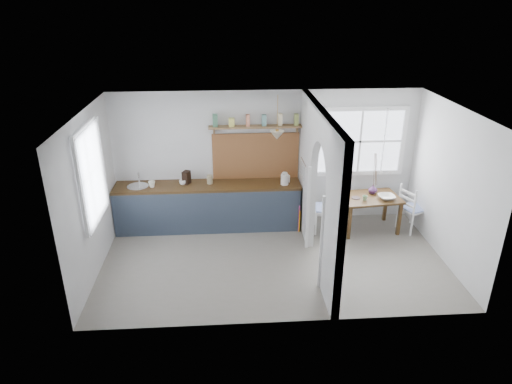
{
  "coord_description": "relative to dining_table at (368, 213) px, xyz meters",
  "views": [
    {
      "loc": [
        -0.75,
        -6.66,
        4.21
      ],
      "look_at": [
        -0.29,
        0.21,
        1.2
      ],
      "focal_mm": 32.0,
      "sensor_mm": 36.0,
      "label": 1
    }
  ],
  "objects": [
    {
      "name": "towel_orange",
      "position": [
        -1.34,
        -0.07,
        -0.09
      ],
      "size": [
        0.02,
        0.03,
        0.44
      ],
      "primitive_type": "cube",
      "color": "orange",
      "rests_on": "counter"
    },
    {
      "name": "floor",
      "position": [
        -1.92,
        -1.0,
        -0.34
      ],
      "size": [
        5.8,
        3.2,
        0.01
      ],
      "primitive_type": "cube",
      "color": "slate",
      "rests_on": "ground"
    },
    {
      "name": "dining_table",
      "position": [
        0.0,
        0.0,
        0.0
      ],
      "size": [
        1.17,
        0.84,
        0.69
      ],
      "primitive_type": null,
      "rotation": [
        0.0,
        0.0,
        0.1
      ],
      "color": "#47341A",
      "rests_on": "floor"
    },
    {
      "name": "chair_left",
      "position": [
        -0.82,
        0.02,
        0.14
      ],
      "size": [
        0.49,
        0.49,
        0.96
      ],
      "primitive_type": null,
      "rotation": [
        0.0,
        0.0,
        -1.69
      ],
      "color": "white",
      "rests_on": "floor"
    },
    {
      "name": "utensil_rail",
      "position": [
        -1.31,
        -0.1,
        1.11
      ],
      "size": [
        0.02,
        0.5,
        0.02
      ],
      "primitive_type": "cylinder",
      "rotation": [
        1.57,
        0.0,
        0.0
      ],
      "color": "silver",
      "rests_on": "partition"
    },
    {
      "name": "plate",
      "position": [
        -0.28,
        -0.04,
        0.35
      ],
      "size": [
        0.17,
        0.17,
        0.01
      ],
      "primitive_type": "cylinder",
      "rotation": [
        0.0,
        0.0,
        0.08
      ],
      "color": "#372828",
      "rests_on": "dining_table"
    },
    {
      "name": "ceiling",
      "position": [
        -1.92,
        -1.0,
        2.26
      ],
      "size": [
        5.8,
        3.2,
        0.01
      ],
      "primitive_type": "cube",
      "color": "silver",
      "rests_on": "walls"
    },
    {
      "name": "backsplash",
      "position": [
        -2.12,
        0.57,
        1.01
      ],
      "size": [
        1.65,
        0.03,
        0.9
      ],
      "primitive_type": "cube",
      "color": "#9D6435",
      "rests_on": "walls"
    },
    {
      "name": "mug_b",
      "position": [
        -3.52,
        0.32,
        0.61
      ],
      "size": [
        0.16,
        0.16,
        0.1
      ],
      "primitive_type": "imported",
      "rotation": [
        0.0,
        0.0,
        -0.28
      ],
      "color": "white",
      "rests_on": "counter"
    },
    {
      "name": "knife_block",
      "position": [
        -3.44,
        0.37,
        0.68
      ],
      "size": [
        0.17,
        0.19,
        0.25
      ],
      "primitive_type": "cube",
      "rotation": [
        0.0,
        0.0,
        -0.43
      ],
      "color": "black",
      "rests_on": "counter"
    },
    {
      "name": "towel_magenta",
      "position": [
        -1.34,
        -0.01,
        -0.07
      ],
      "size": [
        0.02,
        0.03,
        0.54
      ],
      "primitive_type": "cube",
      "color": "#B8307C",
      "rests_on": "counter"
    },
    {
      "name": "vase",
      "position": [
        0.09,
        0.16,
        0.43
      ],
      "size": [
        0.19,
        0.19,
        0.18
      ],
      "primitive_type": "imported",
      "rotation": [
        0.0,
        0.0,
        0.14
      ],
      "color": "#482651",
      "rests_on": "dining_table"
    },
    {
      "name": "shelf",
      "position": [
        -2.12,
        0.49,
        1.65
      ],
      "size": [
        1.75,
        0.2,
        0.21
      ],
      "color": "brown",
      "rests_on": "walls"
    },
    {
      "name": "nook_window",
      "position": [
        -0.12,
        0.56,
        1.26
      ],
      "size": [
        1.76,
        0.1,
        1.3
      ],
      "primitive_type": null,
      "color": "white",
      "rests_on": "walls"
    },
    {
      "name": "pendant_lamp",
      "position": [
        -1.77,
        0.15,
        1.54
      ],
      "size": [
        0.26,
        0.26,
        0.16
      ],
      "primitive_type": "cone",
      "color": "beige",
      "rests_on": "ceiling"
    },
    {
      "name": "mug_a",
      "position": [
        -4.08,
        0.23,
        0.62
      ],
      "size": [
        0.15,
        0.15,
        0.12
      ],
      "primitive_type": "imported",
      "rotation": [
        0.0,
        0.0,
        0.17
      ],
      "color": "white",
      "rests_on": "counter"
    },
    {
      "name": "chair_right",
      "position": [
        0.84,
        -0.06,
        0.12
      ],
      "size": [
        0.55,
        0.55,
        0.92
      ],
      "primitive_type": null,
      "rotation": [
        0.0,
        0.0,
        1.98
      ],
      "color": "white",
      "rests_on": "floor"
    },
    {
      "name": "partition",
      "position": [
        -1.22,
        -0.95,
        1.11
      ],
      "size": [
        0.12,
        3.2,
        2.6
      ],
      "color": "silver",
      "rests_on": "floor"
    },
    {
      "name": "jar",
      "position": [
        -3.01,
        0.34,
        0.64
      ],
      "size": [
        0.13,
        0.13,
        0.17
      ],
      "primitive_type": "cylinder",
      "rotation": [
        0.0,
        0.0,
        -0.32
      ],
      "color": "gray",
      "rests_on": "counter"
    },
    {
      "name": "sink",
      "position": [
        -4.35,
        0.3,
        0.55
      ],
      "size": [
        0.4,
        0.4,
        0.02
      ],
      "primitive_type": "cylinder",
      "color": "silver",
      "rests_on": "counter"
    },
    {
      "name": "table_cup",
      "position": [
        -0.14,
        -0.15,
        0.39
      ],
      "size": [
        0.11,
        0.11,
        0.09
      ],
      "primitive_type": "imported",
      "rotation": [
        0.0,
        0.0,
        -0.17
      ],
      "color": "#7CA777",
      "rests_on": "dining_table"
    },
    {
      "name": "walls",
      "position": [
        -1.92,
        -1.0,
        0.96
      ],
      "size": [
        5.81,
        3.21,
        2.6
      ],
      "color": "silver",
      "rests_on": "floor"
    },
    {
      "name": "kettle",
      "position": [
        -1.6,
        0.21,
        0.67
      ],
      "size": [
        0.24,
        0.21,
        0.24
      ],
      "primitive_type": null,
      "rotation": [
        0.0,
        0.0,
        0.32
      ],
      "color": "silver",
      "rests_on": "counter"
    },
    {
      "name": "kitchen_window",
      "position": [
        -4.79,
        -1.0,
        1.31
      ],
      "size": [
        0.1,
        1.16,
        1.5
      ],
      "primitive_type": null,
      "color": "white",
      "rests_on": "walls"
    },
    {
      "name": "bowl",
      "position": [
        0.28,
        -0.12,
        0.38
      ],
      "size": [
        0.33,
        0.33,
        0.07
      ],
      "primitive_type": "imported",
      "rotation": [
        0.0,
        0.0,
        0.1
      ],
      "color": "silver",
      "rests_on": "dining_table"
    },
    {
      "name": "counter",
      "position": [
        -3.05,
        0.32,
        0.11
      ],
      "size": [
        3.5,
        0.6,
        0.9
      ],
      "color": "#47341A",
      "rests_on": "floor"
    }
  ]
}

